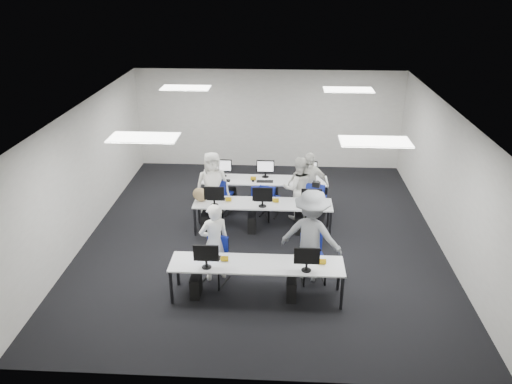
# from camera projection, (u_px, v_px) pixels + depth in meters

# --- Properties ---
(room) EXTENTS (9.00, 9.02, 3.00)m
(room) POSITION_uv_depth(u_px,v_px,m) (263.00, 175.00, 11.02)
(room) COLOR black
(room) RESTS_ON ground
(ceiling_panels) EXTENTS (5.20, 4.60, 0.02)m
(ceiling_panels) POSITION_uv_depth(u_px,v_px,m) (263.00, 110.00, 10.42)
(ceiling_panels) COLOR white
(ceiling_panels) RESTS_ON room
(desk_front) EXTENTS (3.20, 0.70, 0.73)m
(desk_front) POSITION_uv_depth(u_px,v_px,m) (257.00, 266.00, 9.17)
(desk_front) COLOR silver
(desk_front) RESTS_ON ground
(desk_mid) EXTENTS (3.20, 0.70, 0.73)m
(desk_mid) POSITION_uv_depth(u_px,v_px,m) (263.00, 205.00, 11.54)
(desk_mid) COLOR silver
(desk_mid) RESTS_ON ground
(desk_back) EXTENTS (3.20, 0.70, 0.73)m
(desk_back) POSITION_uv_depth(u_px,v_px,m) (265.00, 181.00, 12.82)
(desk_back) COLOR silver
(desk_back) RESTS_ON ground
(equipment_front) EXTENTS (2.51, 0.41, 1.19)m
(equipment_front) POSITION_uv_depth(u_px,v_px,m) (246.00, 281.00, 9.30)
(equipment_front) COLOR #0D35AF
(equipment_front) RESTS_ON desk_front
(equipment_mid) EXTENTS (2.91, 0.41, 1.19)m
(equipment_mid) POSITION_uv_depth(u_px,v_px,m) (254.00, 217.00, 11.66)
(equipment_mid) COLOR white
(equipment_mid) RESTS_ON desk_mid
(equipment_back) EXTENTS (2.91, 0.41, 1.19)m
(equipment_back) POSITION_uv_depth(u_px,v_px,m) (272.00, 193.00, 12.95)
(equipment_back) COLOR white
(equipment_back) RESTS_ON desk_back
(chair_0) EXTENTS (0.60, 0.62, 0.95)m
(chair_0) POSITION_uv_depth(u_px,v_px,m) (214.00, 269.00, 9.78)
(chair_0) COLOR navy
(chair_0) RESTS_ON ground
(chair_1) EXTENTS (0.54, 0.57, 0.94)m
(chair_1) POSITION_uv_depth(u_px,v_px,m) (312.00, 266.00, 9.86)
(chair_1) COLOR navy
(chair_1) RESTS_ON ground
(chair_2) EXTENTS (0.48, 0.51, 0.83)m
(chair_2) POSITION_uv_depth(u_px,v_px,m) (214.00, 210.00, 12.26)
(chair_2) COLOR navy
(chair_2) RESTS_ON ground
(chair_3) EXTENTS (0.48, 0.51, 0.82)m
(chair_3) POSITION_uv_depth(u_px,v_px,m) (260.00, 210.00, 12.25)
(chair_3) COLOR navy
(chair_3) RESTS_ON ground
(chair_4) EXTENTS (0.45, 0.48, 0.86)m
(chair_4) POSITION_uv_depth(u_px,v_px,m) (304.00, 210.00, 12.22)
(chair_4) COLOR navy
(chair_4) RESTS_ON ground
(chair_5) EXTENTS (0.59, 0.62, 0.94)m
(chair_5) POSITION_uv_depth(u_px,v_px,m) (222.00, 201.00, 12.62)
(chair_5) COLOR navy
(chair_5) RESTS_ON ground
(chair_6) EXTENTS (0.53, 0.55, 0.85)m
(chair_6) POSITION_uv_depth(u_px,v_px,m) (270.00, 205.00, 12.49)
(chair_6) COLOR navy
(chair_6) RESTS_ON ground
(chair_7) EXTENTS (0.58, 0.61, 0.99)m
(chair_7) POSITION_uv_depth(u_px,v_px,m) (315.00, 206.00, 12.33)
(chair_7) COLOR navy
(chair_7) RESTS_ON ground
(handbag) EXTENTS (0.46, 0.39, 0.32)m
(handbag) POSITION_uv_depth(u_px,v_px,m) (200.00, 195.00, 11.56)
(handbag) COLOR olive
(handbag) RESTS_ON desk_mid
(student_0) EXTENTS (0.70, 0.60, 1.63)m
(student_0) POSITION_uv_depth(u_px,v_px,m) (214.00, 242.00, 9.69)
(student_0) COLOR white
(student_0) RESTS_ON ground
(student_1) EXTENTS (0.87, 0.73, 1.60)m
(student_1) POSITION_uv_depth(u_px,v_px,m) (298.00, 188.00, 12.13)
(student_1) COLOR white
(student_1) RESTS_ON ground
(student_2) EXTENTS (0.93, 0.72, 1.69)m
(student_2) POSITION_uv_depth(u_px,v_px,m) (212.00, 185.00, 12.18)
(student_2) COLOR white
(student_2) RESTS_ON ground
(student_3) EXTENTS (1.00, 0.44, 1.69)m
(student_3) POSITION_uv_depth(u_px,v_px,m) (308.00, 186.00, 12.15)
(student_3) COLOR white
(student_3) RESTS_ON ground
(photographer) EXTENTS (1.38, 1.05, 1.89)m
(photographer) POSITION_uv_depth(u_px,v_px,m) (311.00, 236.00, 9.67)
(photographer) COLOR gray
(photographer) RESTS_ON ground
(dslr_camera) EXTENTS (0.19, 0.22, 0.10)m
(dslr_camera) POSITION_uv_depth(u_px,v_px,m) (316.00, 184.00, 9.41)
(dslr_camera) COLOR black
(dslr_camera) RESTS_ON photographer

